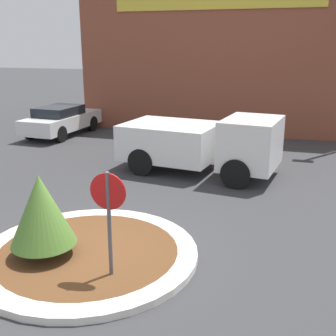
% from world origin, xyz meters
% --- Properties ---
extents(ground_plane, '(120.00, 120.00, 0.00)m').
position_xyz_m(ground_plane, '(0.00, 0.00, 0.00)').
color(ground_plane, '#38383A').
extents(traffic_island, '(4.40, 4.40, 0.14)m').
position_xyz_m(traffic_island, '(0.00, 0.00, 0.07)').
color(traffic_island, silver).
rests_on(traffic_island, ground_plane).
extents(stop_sign, '(0.66, 0.07, 2.06)m').
position_xyz_m(stop_sign, '(0.82, -0.69, 1.41)').
color(stop_sign, '#4C4C51').
rests_on(stop_sign, ground_plane).
extents(island_shrub, '(1.26, 1.26, 1.64)m').
position_xyz_m(island_shrub, '(-0.72, -0.42, 1.09)').
color(island_shrub, brown).
rests_on(island_shrub, traffic_island).
extents(utility_truck, '(5.32, 2.98, 1.92)m').
position_xyz_m(utility_truck, '(0.87, 6.36, 1.02)').
color(utility_truck, white).
rests_on(utility_truck, ground_plane).
extents(storefront_building, '(13.32, 6.07, 6.83)m').
position_xyz_m(storefront_building, '(-0.01, 15.60, 3.42)').
color(storefront_building, brown).
rests_on(storefront_building, ground_plane).
extents(parked_sedan_white, '(1.97, 4.51, 1.37)m').
position_xyz_m(parked_sedan_white, '(-6.69, 10.34, 0.72)').
color(parked_sedan_white, silver).
rests_on(parked_sedan_white, ground_plane).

